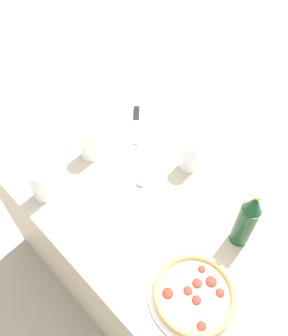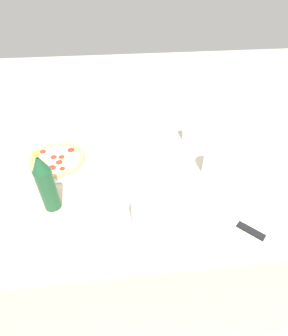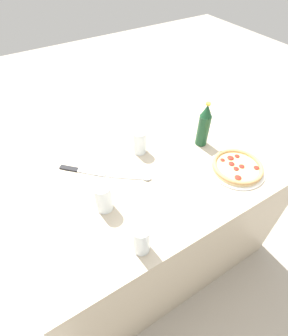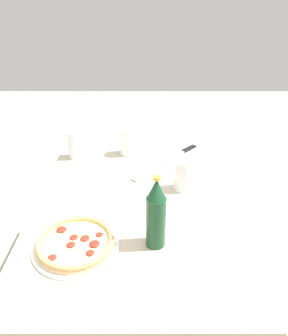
# 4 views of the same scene
# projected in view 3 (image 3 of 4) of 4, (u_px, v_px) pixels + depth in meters

# --- Properties ---
(ground_plane) EXTENTS (8.00, 8.00, 0.00)m
(ground_plane) POSITION_uv_depth(u_px,v_px,m) (152.00, 252.00, 1.80)
(ground_plane) COLOR #A89E8E
(table) EXTENTS (1.30, 0.75, 0.77)m
(table) POSITION_uv_depth(u_px,v_px,m) (153.00, 221.00, 1.53)
(table) COLOR #B7A88E
(table) RESTS_ON ground_plane
(pizza_veggie) EXTENTS (0.27, 0.27, 0.04)m
(pizza_veggie) POSITION_uv_depth(u_px,v_px,m) (237.00, 167.00, 1.27)
(pizza_veggie) COLOR white
(pizza_veggie) RESTS_ON table
(glass_mango_juice) EXTENTS (0.07, 0.07, 0.13)m
(glass_mango_juice) POSITION_uv_depth(u_px,v_px,m) (141.00, 240.00, 0.95)
(glass_mango_juice) COLOR white
(glass_mango_juice) RESTS_ON table
(glass_water) EXTENTS (0.07, 0.07, 0.13)m
(glass_water) POSITION_uv_depth(u_px,v_px,m) (104.00, 198.00, 1.08)
(glass_water) COLOR white
(glass_water) RESTS_ON table
(glass_cola) EXTENTS (0.07, 0.07, 0.13)m
(glass_cola) POSITION_uv_depth(u_px,v_px,m) (139.00, 143.00, 1.33)
(glass_cola) COLOR white
(glass_cola) RESTS_ON table
(beer_bottle) EXTENTS (0.06, 0.06, 0.25)m
(beer_bottle) POSITION_uv_depth(u_px,v_px,m) (204.00, 125.00, 1.34)
(beer_bottle) COLOR #194728
(beer_bottle) RESTS_ON table
(knife) EXTENTS (0.18, 0.18, 0.01)m
(knife) POSITION_uv_depth(u_px,v_px,m) (80.00, 171.00, 1.27)
(knife) COLOR black
(knife) RESTS_ON table
(spoon) EXTENTS (0.17, 0.14, 0.01)m
(spoon) POSITION_uv_depth(u_px,v_px,m) (136.00, 177.00, 1.24)
(spoon) COLOR silver
(spoon) RESTS_ON table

